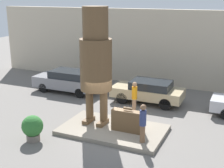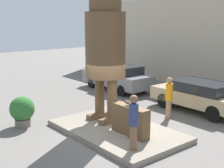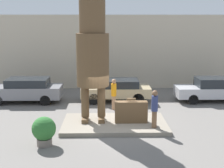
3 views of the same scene
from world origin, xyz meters
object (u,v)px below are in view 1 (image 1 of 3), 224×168
giant_suitcase (128,121)px  planter_pot (33,127)px  tourist (143,122)px  worker_hivis (134,96)px  statue_figure (96,57)px  parked_car_grey (68,80)px  parked_car_tan (148,91)px

giant_suitcase → planter_pot: giant_suitcase is taller
tourist → worker_hivis: (-1.76, 3.74, -0.18)m
statue_figure → parked_car_grey: bearing=135.3°
parked_car_tan → planter_pot: 7.86m
statue_figure → worker_hivis: statue_figure is taller
giant_suitcase → statue_figure: bearing=169.0°
parked_car_grey → parked_car_tan: (5.73, 0.09, -0.04)m
tourist → parked_car_tan: 5.84m
statue_figure → parked_car_grey: (-4.42, 4.38, -2.77)m
parked_car_grey → planter_pot: size_ratio=3.79×
giant_suitcase → worker_hivis: (-0.75, 2.94, 0.26)m
giant_suitcase → parked_car_grey: size_ratio=0.34×
statue_figure → tourist: size_ratio=3.28×
giant_suitcase → parked_car_tan: bearing=96.2°
tourist → parked_car_tan: tourist is taller
giant_suitcase → tourist: (1.00, -0.79, 0.44)m
statue_figure → planter_pot: (-1.91, -2.70, -2.91)m
planter_pot → worker_hivis: worker_hivis is taller
worker_hivis → giant_suitcase: bearing=-75.6°
planter_pot → giant_suitcase: bearing=32.0°
tourist → parked_car_grey: bearing=142.7°
tourist → planter_pot: 5.02m
statue_figure → parked_car_tan: 5.43m
statue_figure → giant_suitcase: bearing=-11.0°
giant_suitcase → planter_pot: size_ratio=1.29×
parked_car_grey → parked_car_tan: size_ratio=1.06×
giant_suitcase → worker_hivis: bearing=104.4°
giant_suitcase → tourist: bearing=-38.3°
tourist → worker_hivis: tourist is taller
planter_pot → parked_car_tan: bearing=65.8°
giant_suitcase → tourist: size_ratio=0.89×
statue_figure → giant_suitcase: 3.41m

